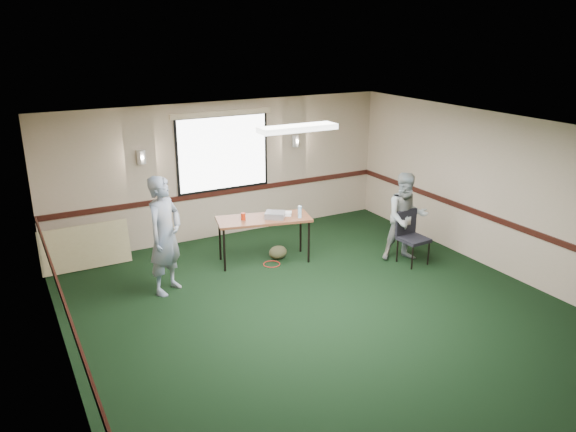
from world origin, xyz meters
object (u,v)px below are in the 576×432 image
person_left (165,235)px  folding_table (264,221)px  person_right (406,217)px  projector (275,215)px  conference_chair (410,233)px

person_left → folding_table: bearing=-25.8°
person_left → person_right: bearing=-47.1°
person_right → projector: bearing=175.3°
folding_table → person_left: bearing=-155.8°
person_left → projector: bearing=-29.3°
projector → conference_chair: size_ratio=0.36×
conference_chair → projector: bearing=147.9°
conference_chair → person_right: size_ratio=0.58×
projector → conference_chair: 2.44m
projector → person_right: bearing=9.0°
projector → folding_table: bearing=-173.1°
projector → person_left: 2.08m
person_left → person_right: (4.16, -0.77, -0.14)m
projector → conference_chair: conference_chair is taller
folding_table → person_right: person_right is taller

